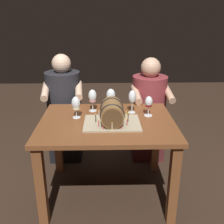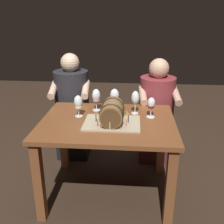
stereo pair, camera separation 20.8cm
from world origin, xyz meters
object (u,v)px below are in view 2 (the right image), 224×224
(wine_glass_white, at_px, (78,103))
(person_seated_left, at_px, (73,110))
(wine_glass_amber, at_px, (115,96))
(barrel_cake, at_px, (112,114))
(wine_glass_red, at_px, (151,104))
(person_seated_right, at_px, (156,114))
(wine_glass_empty, at_px, (135,98))
(dining_table, at_px, (108,134))
(wine_glass_rose, at_px, (96,96))

(wine_glass_white, distance_m, person_seated_left, 0.69)
(wine_glass_white, relative_size, wine_glass_amber, 0.93)
(barrel_cake, height_order, person_seated_left, person_seated_left)
(wine_glass_white, height_order, wine_glass_red, wine_glass_white)
(person_seated_right, bearing_deg, wine_glass_empty, -115.64)
(wine_glass_red, distance_m, person_seated_left, 1.03)
(wine_glass_empty, relative_size, wine_glass_amber, 1.02)
(dining_table, bearing_deg, wine_glass_empty, 39.27)
(wine_glass_empty, distance_m, wine_glass_rose, 0.35)
(dining_table, height_order, person_seated_right, person_seated_right)
(person_seated_left, xyz_separation_m, person_seated_right, (0.91, -0.00, -0.02))
(person_seated_left, bearing_deg, wine_glass_empty, -35.58)
(wine_glass_white, relative_size, person_seated_right, 0.17)
(barrel_cake, distance_m, wine_glass_white, 0.33)
(wine_glass_rose, height_order, wine_glass_red, wine_glass_rose)
(wine_glass_amber, height_order, person_seated_left, person_seated_left)
(barrel_cake, distance_m, wine_glass_empty, 0.31)
(wine_glass_empty, distance_m, person_seated_right, 0.63)
(wine_glass_red, height_order, person_seated_right, person_seated_right)
(person_seated_right, bearing_deg, barrel_cake, -119.74)
(barrel_cake, relative_size, wine_glass_amber, 2.23)
(wine_glass_red, bearing_deg, person_seated_right, 79.99)
(wine_glass_white, height_order, wine_glass_rose, wine_glass_rose)
(wine_glass_red, bearing_deg, barrel_cake, -152.31)
(barrel_cake, relative_size, wine_glass_empty, 2.18)
(dining_table, bearing_deg, person_seated_right, 55.67)
(wine_glass_empty, bearing_deg, person_seated_right, 64.36)
(dining_table, relative_size, wine_glass_amber, 5.51)
(wine_glass_empty, distance_m, person_seated_left, 0.89)
(person_seated_left, bearing_deg, dining_table, -55.70)
(dining_table, bearing_deg, person_seated_left, 124.30)
(wine_glass_rose, bearing_deg, wine_glass_white, -129.39)
(wine_glass_empty, relative_size, wine_glass_rose, 1.03)
(wine_glass_red, bearing_deg, person_seated_left, 145.36)
(barrel_cake, bearing_deg, wine_glass_amber, 90.61)
(wine_glass_rose, distance_m, person_seated_left, 0.62)
(wine_glass_amber, bearing_deg, person_seated_right, 44.72)
(wine_glass_empty, xyz_separation_m, wine_glass_amber, (-0.19, 0.07, -0.01))
(person_seated_right, bearing_deg, dining_table, -124.33)
(wine_glass_rose, bearing_deg, dining_table, -61.62)
(wine_glass_rose, relative_size, wine_glass_red, 1.14)
(wine_glass_red, bearing_deg, wine_glass_white, -177.05)
(wine_glass_amber, height_order, wine_glass_red, wine_glass_amber)
(barrel_cake, distance_m, wine_glass_amber, 0.32)
(dining_table, xyz_separation_m, wine_glass_rose, (-0.13, 0.23, 0.26))
(dining_table, height_order, barrel_cake, barrel_cake)
(wine_glass_amber, bearing_deg, person_seated_left, 139.88)
(barrel_cake, height_order, wine_glass_empty, wine_glass_empty)
(barrel_cake, height_order, wine_glass_amber, wine_glass_amber)
(dining_table, distance_m, wine_glass_rose, 0.37)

